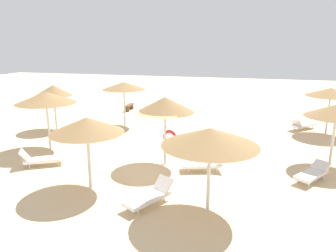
{
  "coord_description": "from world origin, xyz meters",
  "views": [
    {
      "loc": [
        4.16,
        -12.34,
        5.33
      ],
      "look_at": [
        0.0,
        3.0,
        1.2
      ],
      "focal_mm": 33.71,
      "sensor_mm": 36.0,
      "label": 1
    }
  ],
  "objects_px": {
    "lounger_1": "(302,125)",
    "bench_0": "(129,106)",
    "lounger_0": "(313,173)",
    "lounger_2": "(205,164)",
    "parasol_4": "(46,98)",
    "parasol_2": "(165,105)",
    "parasol_3": "(210,137)",
    "parasol_5": "(124,86)",
    "parasol_7": "(53,90)",
    "lounger_3": "(150,196)",
    "parasol_1": "(331,92)",
    "parasol_6": "(87,125)",
    "lounger_4": "(41,159)"
  },
  "relations": [
    {
      "from": "parasol_3",
      "to": "lounger_3",
      "type": "distance_m",
      "value": 2.98
    },
    {
      "from": "parasol_1",
      "to": "lounger_4",
      "type": "relative_size",
      "value": 1.52
    },
    {
      "from": "lounger_2",
      "to": "lounger_4",
      "type": "height_order",
      "value": "lounger_4"
    },
    {
      "from": "parasol_3",
      "to": "lounger_0",
      "type": "relative_size",
      "value": 1.59
    },
    {
      "from": "bench_0",
      "to": "parasol_5",
      "type": "bearing_deg",
      "value": -71.25
    },
    {
      "from": "parasol_5",
      "to": "bench_0",
      "type": "distance_m",
      "value": 5.55
    },
    {
      "from": "parasol_4",
      "to": "lounger_2",
      "type": "bearing_deg",
      "value": -5.63
    },
    {
      "from": "parasol_1",
      "to": "lounger_3",
      "type": "bearing_deg",
      "value": -124.26
    },
    {
      "from": "lounger_0",
      "to": "bench_0",
      "type": "relative_size",
      "value": 1.28
    },
    {
      "from": "parasol_2",
      "to": "lounger_1",
      "type": "distance_m",
      "value": 10.94
    },
    {
      "from": "lounger_1",
      "to": "lounger_2",
      "type": "xyz_separation_m",
      "value": [
        -5.02,
        -8.47,
        -0.01
      ]
    },
    {
      "from": "parasol_5",
      "to": "parasol_7",
      "type": "bearing_deg",
      "value": -152.37
    },
    {
      "from": "parasol_1",
      "to": "parasol_3",
      "type": "bearing_deg",
      "value": -116.94
    },
    {
      "from": "parasol_4",
      "to": "parasol_5",
      "type": "height_order",
      "value": "parasol_4"
    },
    {
      "from": "lounger_2",
      "to": "lounger_4",
      "type": "distance_m",
      "value": 7.37
    },
    {
      "from": "parasol_2",
      "to": "lounger_2",
      "type": "xyz_separation_m",
      "value": [
        1.89,
        -0.34,
        -2.42
      ]
    },
    {
      "from": "lounger_0",
      "to": "bench_0",
      "type": "xyz_separation_m",
      "value": [
        -12.38,
        11.02,
        0.04
      ]
    },
    {
      "from": "parasol_4",
      "to": "lounger_1",
      "type": "relative_size",
      "value": 1.7
    },
    {
      "from": "parasol_4",
      "to": "lounger_1",
      "type": "xyz_separation_m",
      "value": [
        13.3,
        7.65,
        -2.4
      ]
    },
    {
      "from": "parasol_4",
      "to": "parasol_6",
      "type": "height_order",
      "value": "parasol_4"
    },
    {
      "from": "lounger_4",
      "to": "parasol_3",
      "type": "bearing_deg",
      "value": -14.62
    },
    {
      "from": "lounger_1",
      "to": "lounger_3",
      "type": "height_order",
      "value": "lounger_3"
    },
    {
      "from": "parasol_2",
      "to": "lounger_2",
      "type": "relative_size",
      "value": 1.55
    },
    {
      "from": "parasol_4",
      "to": "lounger_3",
      "type": "distance_m",
      "value": 8.48
    },
    {
      "from": "lounger_1",
      "to": "parasol_3",
      "type": "bearing_deg",
      "value": -110.39
    },
    {
      "from": "lounger_1",
      "to": "lounger_4",
      "type": "bearing_deg",
      "value": -141.34
    },
    {
      "from": "parasol_4",
      "to": "parasol_5",
      "type": "xyz_separation_m",
      "value": [
        1.87,
        5.6,
        -0.04
      ]
    },
    {
      "from": "parasol_7",
      "to": "bench_0",
      "type": "xyz_separation_m",
      "value": [
        2.29,
        6.81,
        -2.17
      ]
    },
    {
      "from": "parasol_4",
      "to": "parasol_5",
      "type": "bearing_deg",
      "value": 71.54
    },
    {
      "from": "parasol_6",
      "to": "lounger_3",
      "type": "height_order",
      "value": "parasol_6"
    },
    {
      "from": "parasol_5",
      "to": "lounger_3",
      "type": "height_order",
      "value": "parasol_5"
    },
    {
      "from": "parasol_1",
      "to": "parasol_6",
      "type": "distance_m",
      "value": 14.74
    },
    {
      "from": "lounger_1",
      "to": "bench_0",
      "type": "distance_m",
      "value": 13.33
    },
    {
      "from": "lounger_4",
      "to": "bench_0",
      "type": "bearing_deg",
      "value": 93.58
    },
    {
      "from": "lounger_1",
      "to": "lounger_2",
      "type": "relative_size",
      "value": 0.89
    },
    {
      "from": "parasol_4",
      "to": "lounger_2",
      "type": "xyz_separation_m",
      "value": [
        8.28,
        -0.82,
        -2.4
      ]
    },
    {
      "from": "parasol_2",
      "to": "parasol_3",
      "type": "height_order",
      "value": "parasol_2"
    },
    {
      "from": "parasol_5",
      "to": "parasol_7",
      "type": "distance_m",
      "value": 4.41
    },
    {
      "from": "parasol_1",
      "to": "lounger_4",
      "type": "bearing_deg",
      "value": -146.05
    },
    {
      "from": "lounger_0",
      "to": "lounger_2",
      "type": "bearing_deg",
      "value": -177.9
    },
    {
      "from": "lounger_0",
      "to": "parasol_6",
      "type": "bearing_deg",
      "value": -160.1
    },
    {
      "from": "lounger_4",
      "to": "parasol_4",
      "type": "bearing_deg",
      "value": 115.54
    },
    {
      "from": "parasol_2",
      "to": "parasol_6",
      "type": "xyz_separation_m",
      "value": [
        -2.07,
        -3.19,
        -0.26
      ]
    },
    {
      "from": "parasol_5",
      "to": "lounger_4",
      "type": "relative_size",
      "value": 1.54
    },
    {
      "from": "parasol_6",
      "to": "lounger_4",
      "type": "xyz_separation_m",
      "value": [
        -3.29,
        1.5,
        -2.15
      ]
    },
    {
      "from": "parasol_1",
      "to": "parasol_3",
      "type": "distance_m",
      "value": 12.51
    },
    {
      "from": "parasol_2",
      "to": "parasol_7",
      "type": "distance_m",
      "value": 9.35
    },
    {
      "from": "lounger_4",
      "to": "bench_0",
      "type": "height_order",
      "value": "lounger_4"
    },
    {
      "from": "parasol_6",
      "to": "bench_0",
      "type": "distance_m",
      "value": 14.76
    },
    {
      "from": "parasol_1",
      "to": "lounger_0",
      "type": "relative_size",
      "value": 1.5
    }
  ]
}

